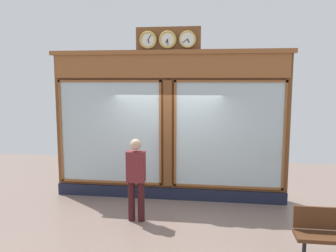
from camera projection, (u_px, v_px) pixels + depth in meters
shop_facade at (169, 125)px, 8.31m from camera, size 5.64×0.42×4.04m
pedestrian at (136, 176)px, 7.02m from camera, size 0.36×0.23×1.69m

